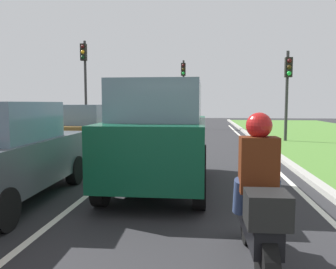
% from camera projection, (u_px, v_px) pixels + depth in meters
% --- Properties ---
extents(ground_plane, '(60.00, 60.00, 0.00)m').
position_uv_depth(ground_plane, '(161.00, 152.00, 12.85)').
color(ground_plane, '#262628').
extents(lane_line_center, '(0.12, 32.00, 0.01)m').
position_uv_depth(lane_line_center, '(142.00, 152.00, 12.93)').
color(lane_line_center, silver).
rests_on(lane_line_center, ground).
extents(lane_line_right_edge, '(0.12, 32.00, 0.01)m').
position_uv_depth(lane_line_right_edge, '(259.00, 154.00, 12.48)').
color(lane_line_right_edge, silver).
rests_on(lane_line_right_edge, ground).
extents(curb_right, '(0.24, 48.00, 0.12)m').
position_uv_depth(curb_right, '(274.00, 152.00, 12.42)').
color(curb_right, '#9E9B93').
rests_on(curb_right, ground).
extents(car_suv_ahead, '(1.99, 4.51, 2.28)m').
position_uv_depth(car_suv_ahead, '(161.00, 134.00, 7.45)').
color(car_suv_ahead, '#0C472D').
rests_on(car_suv_ahead, ground).
extents(car_sedan_left_lane, '(1.92, 4.34, 1.86)m').
position_uv_depth(car_sedan_left_lane, '(3.00, 153.00, 6.35)').
color(car_sedan_left_lane, '#474C51').
rests_on(car_sedan_left_lane, ground).
extents(car_hatchback_far, '(1.78, 3.73, 1.78)m').
position_uv_depth(car_hatchback_far, '(86.00, 130.00, 12.35)').
color(car_hatchback_far, brown).
rests_on(car_hatchback_far, ground).
extents(motorcycle, '(0.41, 1.90, 1.01)m').
position_uv_depth(motorcycle, '(258.00, 221.00, 3.73)').
color(motorcycle, black).
rests_on(motorcycle, ground).
extents(rider_person, '(0.51, 0.41, 1.16)m').
position_uv_depth(rider_person, '(258.00, 163.00, 3.72)').
color(rider_person, '#4C1E0C').
rests_on(rider_person, ground).
extents(traffic_light_near_right, '(0.32, 0.50, 4.24)m').
position_uv_depth(traffic_light_near_right, '(288.00, 81.00, 15.94)').
color(traffic_light_near_right, '#2D2D2D').
rests_on(traffic_light_near_right, ground).
extents(traffic_light_overhead_left, '(0.32, 0.50, 5.22)m').
position_uv_depth(traffic_light_overhead_left, '(85.00, 72.00, 18.84)').
color(traffic_light_overhead_left, '#2D2D2D').
rests_on(traffic_light_overhead_left, ground).
extents(traffic_light_far_median, '(0.32, 0.50, 4.89)m').
position_uv_depth(traffic_light_far_median, '(183.00, 82.00, 24.81)').
color(traffic_light_far_median, '#2D2D2D').
rests_on(traffic_light_far_median, ground).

